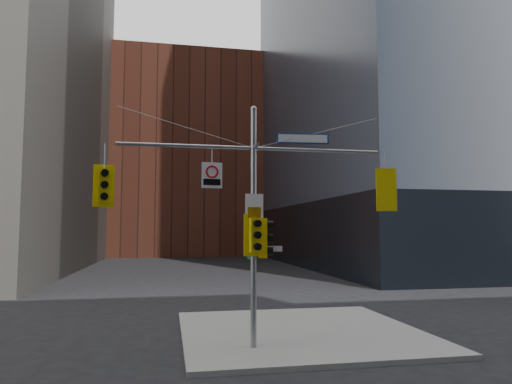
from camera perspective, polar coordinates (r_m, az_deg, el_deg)
name	(u,v)px	position (r m, az deg, el deg)	size (l,w,h in m)	color
ground	(268,374)	(12.14, 1.55, -21.75)	(160.00, 160.00, 0.00)	black
sidewalk_corner	(300,332)	(16.36, 5.55, -16.98)	(8.00, 8.00, 0.15)	gray
podium_ne	(462,235)	(52.99, 24.32, -4.90)	(36.40, 36.40, 6.00)	black
brick_midrise	(186,161)	(70.16, -8.77, 3.91)	(26.00, 20.00, 28.00)	brown
signal_assembly	(254,201)	(13.59, -0.30, -1.08)	(8.00, 0.80, 7.30)	gray
traffic_light_west_arm	(104,185)	(13.52, -18.46, 0.81)	(0.57, 0.51, 1.21)	yellow
traffic_light_east_arm	(385,190)	(14.98, 15.80, 0.23)	(0.64, 0.57, 1.34)	yellow
traffic_light_pole_side	(264,238)	(13.62, 1.06, -5.77)	(0.51, 0.43, 1.17)	yellow
traffic_light_pole_front	(255,235)	(13.30, -0.09, -5.40)	(0.59, 0.51, 1.23)	yellow
street_sign_blade	(303,139)	(14.21, 5.87, 6.65)	(1.63, 0.18, 0.32)	navy
regulatory_sign_arm	(212,174)	(13.46, -5.52, 2.21)	(0.61, 0.10, 0.76)	silver
regulatory_sign_pole	(254,206)	(13.46, -0.21, -1.82)	(0.54, 0.08, 0.71)	silver
street_blade_ew	(268,249)	(13.67, 1.56, -7.11)	(0.83, 0.14, 0.17)	silver
street_blade_ns	(251,257)	(14.03, -0.65, -8.16)	(0.10, 0.72, 0.14)	#145926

